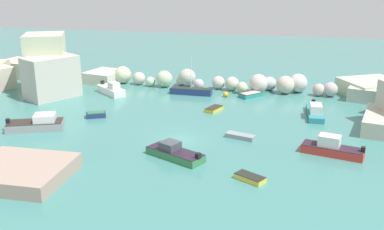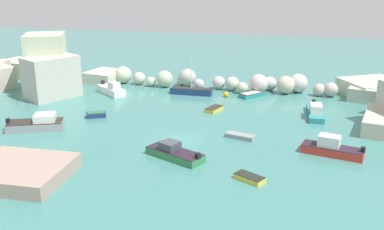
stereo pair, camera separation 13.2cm
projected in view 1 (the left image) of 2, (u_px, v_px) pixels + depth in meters
cove_water at (180, 140)px, 45.04m from camera, size 160.00×160.00×0.00m
cliff_headland_left at (8, 75)px, 63.61m from camera, size 23.88×22.86×8.09m
rock_breakwater at (221, 82)px, 64.17m from camera, size 35.38×4.64×2.62m
stone_dock at (20, 172)px, 36.50m from camera, size 7.92×7.09×1.21m
channel_buoy at (226, 94)px, 60.46m from camera, size 0.69×0.69×0.69m
moored_boat_0 at (214, 109)px, 54.44m from camera, size 2.02×2.81×0.47m
moored_boat_1 at (37, 124)px, 47.92m from camera, size 6.28×4.44×1.67m
moored_boat_2 at (315, 112)px, 52.30m from camera, size 2.00×6.35×1.61m
moored_boat_3 at (250, 178)px, 36.25m from camera, size 2.73×2.21×0.46m
moored_boat_4 at (332, 148)px, 41.28m from camera, size 5.82×3.01×1.83m
moored_boat_5 at (111, 90)px, 61.67m from camera, size 5.06×4.50×1.85m
moored_boat_6 at (174, 153)px, 40.63m from camera, size 5.90×4.17×1.42m
moored_boat_7 at (96, 115)px, 52.04m from camera, size 2.54×2.09×0.61m
moored_boat_8 at (240, 136)px, 45.42m from camera, size 3.16×1.80×0.46m
moored_boat_9 at (191, 91)px, 61.72m from camera, size 5.77×1.49×5.21m
moored_boat_10 at (251, 95)px, 60.54m from camera, size 3.30×3.47×0.57m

